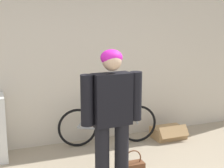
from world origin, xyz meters
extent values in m
cube|color=beige|center=(0.00, 2.54, 1.30)|extent=(8.00, 0.06, 2.60)
cube|color=white|center=(0.55, 2.51, 0.35)|extent=(0.08, 0.01, 0.12)
cylinder|color=black|center=(-0.09, 0.93, 0.39)|extent=(0.16, 0.16, 0.78)
cylinder|color=black|center=(0.15, 0.93, 0.39)|extent=(0.16, 0.16, 0.78)
cube|color=black|center=(0.03, 0.93, 1.07)|extent=(0.45, 0.23, 0.58)
cylinder|color=black|center=(-0.25, 0.93, 1.08)|extent=(0.14, 0.14, 0.55)
cylinder|color=black|center=(0.32, 0.93, 1.08)|extent=(0.14, 0.14, 0.55)
sphere|color=#DBB28E|center=(0.03, 0.93, 1.49)|extent=(0.21, 0.21, 0.21)
ellipsoid|color=#D11EAD|center=(0.03, 0.95, 1.53)|extent=(0.24, 0.22, 0.18)
torus|color=black|center=(-0.02, 2.29, 0.30)|extent=(0.60, 0.13, 0.61)
torus|color=black|center=(0.92, 2.14, 0.30)|extent=(0.60, 0.13, 0.61)
cylinder|color=#999EA3|center=(0.16, 2.26, 0.28)|extent=(0.37, 0.09, 0.08)
cylinder|color=#999EA3|center=(0.11, 2.27, 0.46)|extent=(0.30, 0.08, 0.34)
cylinder|color=#999EA3|center=(0.29, 2.24, 0.44)|extent=(0.13, 0.05, 0.37)
cylinder|color=#999EA3|center=(0.57, 2.19, 0.43)|extent=(0.50, 0.12, 0.38)
cylinder|color=#999EA3|center=(0.53, 2.20, 0.61)|extent=(0.58, 0.13, 0.05)
cylinder|color=#999EA3|center=(0.87, 2.15, 0.45)|extent=(0.15, 0.06, 0.31)
cylinder|color=#999EA3|center=(0.83, 2.15, 0.64)|extent=(0.07, 0.04, 0.08)
cylinder|color=#999EA3|center=(0.85, 2.15, 0.67)|extent=(0.10, 0.46, 0.02)
ellipsoid|color=black|center=(0.24, 2.25, 0.64)|extent=(0.23, 0.11, 0.05)
torus|color=brown|center=(0.36, 1.09, 0.25)|extent=(0.23, 0.02, 0.23)
cube|color=tan|center=(1.48, 2.11, 0.09)|extent=(0.52, 0.36, 0.18)
cube|color=tan|center=(1.48, 1.93, 0.17)|extent=(0.50, 0.13, 0.16)
camera|label=1|loc=(-1.14, -2.17, 1.91)|focal=50.00mm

